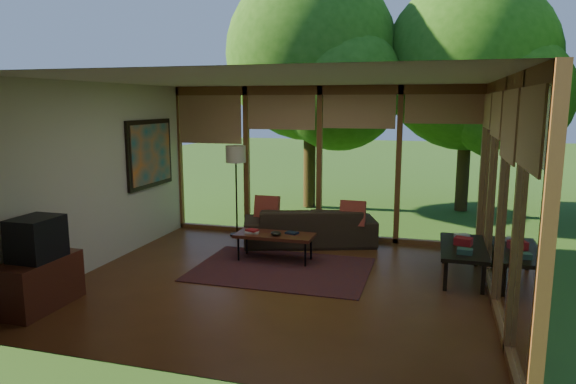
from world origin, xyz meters
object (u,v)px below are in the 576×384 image
(media_cabinet, at_px, (39,283))
(television, at_px, (37,238))
(sofa, at_px, (309,226))
(coffee_table, at_px, (275,236))
(floor_lamp, at_px, (236,159))
(side_console, at_px, (463,249))

(media_cabinet, xyz_separation_m, television, (0.02, 0.00, 0.55))
(sofa, height_order, television, television)
(sofa, height_order, media_cabinet, sofa)
(television, distance_m, coffee_table, 3.32)
(television, height_order, floor_lamp, floor_lamp)
(media_cabinet, bearing_deg, side_console, 27.29)
(sofa, bearing_deg, television, 37.06)
(sofa, height_order, floor_lamp, floor_lamp)
(sofa, xyz_separation_m, side_console, (2.45, -1.08, 0.09))
(sofa, xyz_separation_m, floor_lamp, (-1.41, 0.19, 1.08))
(media_cabinet, distance_m, coffee_table, 3.30)
(television, distance_m, side_console, 5.48)
(television, bearing_deg, floor_lamp, 75.41)
(media_cabinet, relative_size, floor_lamp, 0.61)
(sofa, relative_size, coffee_table, 1.85)
(sofa, distance_m, floor_lamp, 1.79)
(sofa, height_order, side_console, sofa)
(media_cabinet, height_order, coffee_table, media_cabinet)
(floor_lamp, bearing_deg, television, -104.59)
(sofa, relative_size, media_cabinet, 2.22)
(floor_lamp, height_order, side_console, floor_lamp)
(media_cabinet, bearing_deg, sofa, 56.03)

